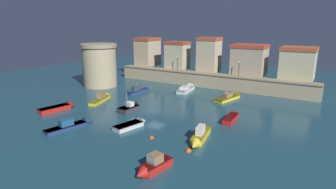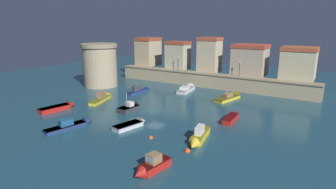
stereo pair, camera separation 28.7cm
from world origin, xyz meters
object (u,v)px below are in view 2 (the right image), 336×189
moored_boat_0 (140,90)px  moored_boat_1 (231,97)px  quay_lamp_0 (178,61)px  moored_boat_3 (73,124)px  fortress_tower (100,65)px  mooring_buoy_0 (187,151)px  quay_lamp_1 (240,66)px  moored_boat_9 (151,166)px  moored_boat_2 (232,117)px  moored_boat_8 (132,107)px  mooring_buoy_2 (65,105)px  moored_boat_4 (133,124)px  moored_boat_6 (103,98)px  mooring_buoy_1 (151,138)px  moored_boat_10 (60,107)px  moored_boat_5 (188,88)px  moored_boat_7 (199,137)px

moored_boat_0 → moored_boat_1: bearing=-70.1°
quay_lamp_0 → moored_boat_3: quay_lamp_0 is taller
fortress_tower → mooring_buoy_0: 36.87m
quay_lamp_1 → moored_boat_0: 20.47m
moored_boat_0 → moored_boat_9: size_ratio=1.51×
moored_boat_2 → mooring_buoy_0: (-0.75, -12.04, -0.44)m
moored_boat_2 → moored_boat_9: size_ratio=1.12×
moored_boat_2 → moored_boat_8: moored_boat_8 is taller
mooring_buoy_2 → mooring_buoy_0: bearing=-10.2°
moored_boat_4 → moored_boat_6: moored_boat_6 is taller
mooring_buoy_2 → mooring_buoy_1: bearing=-10.5°
moored_boat_2 → mooring_buoy_1: moored_boat_2 is taller
moored_boat_3 → moored_boat_10: size_ratio=1.13×
moored_boat_5 → moored_boat_6: 17.51m
quay_lamp_0 → moored_boat_6: quay_lamp_0 is taller
quay_lamp_1 → mooring_buoy_2: (-21.74, -25.38, -5.05)m
moored_boat_7 → moored_boat_9: (-0.73, -8.61, 0.01)m
fortress_tower → moored_boat_9: bearing=-38.5°
moored_boat_0 → moored_boat_3: size_ratio=0.95×
moored_boat_6 → mooring_buoy_2: size_ratio=13.67×
moored_boat_4 → moored_boat_6: (-12.86, 7.39, 0.16)m
moored_boat_2 → mooring_buoy_1: size_ratio=8.64×
quay_lamp_0 → mooring_buoy_1: quay_lamp_0 is taller
quay_lamp_1 → moored_boat_7: 27.63m
moored_boat_3 → moored_boat_4: 8.02m
moored_boat_3 → mooring_buoy_0: moored_boat_3 is taller
moored_boat_7 → moored_boat_4: bearing=-98.8°
quay_lamp_0 → moored_boat_4: 28.97m
moored_boat_8 → mooring_buoy_0: 16.60m
quay_lamp_1 → moored_boat_1: 8.24m
moored_boat_3 → mooring_buoy_0: (16.37, 1.56, -0.36)m
moored_boat_0 → moored_boat_5: bearing=-43.8°
moored_boat_5 → moored_boat_4: bearing=-177.9°
fortress_tower → mooring_buoy_1: fortress_tower is taller
moored_boat_9 → moored_boat_5: bearing=-149.1°
fortress_tower → mooring_buoy_0: bearing=-30.8°
moored_boat_4 → moored_boat_7: bearing=-76.2°
moored_boat_2 → moored_boat_6: size_ratio=0.68×
quay_lamp_0 → moored_boat_0: 12.76m
moored_boat_2 → mooring_buoy_0: 12.07m
moored_boat_6 → moored_boat_7: bearing=-125.1°
moored_boat_1 → mooring_buoy_2: moored_boat_1 is taller
moored_boat_2 → moored_boat_7: bearing=171.9°
mooring_buoy_1 → mooring_buoy_2: size_ratio=1.08×
moored_boat_9 → moored_boat_10: size_ratio=0.72×
moored_boat_8 → moored_boat_0: bearing=35.0°
moored_boat_0 → mooring_buoy_0: size_ratio=9.88×
mooring_buoy_0 → mooring_buoy_1: (-5.42, 0.86, 0.00)m
moored_boat_5 → moored_boat_9: (12.24, -30.52, 0.16)m
moored_boat_1 → moored_boat_2: bearing=-146.4°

